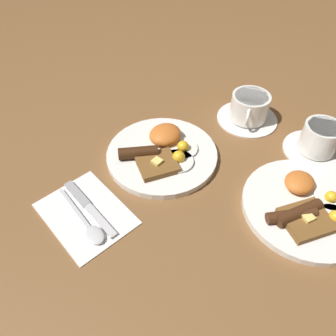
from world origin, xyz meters
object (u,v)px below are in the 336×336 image
Objects in this scene: breakfast_plate_far at (306,206)px; teacup_far at (319,141)px; breakfast_plate_near at (162,152)px; spoon at (90,229)px; teacup_near at (249,109)px; knife at (87,205)px.

breakfast_plate_far is 0.19m from teacup_far.
breakfast_plate_near is at bearing -75.61° from breakfast_plate_far.
teacup_far is 0.88× the size of spoon.
teacup_near is (-0.17, -0.25, 0.02)m from breakfast_plate_far.
teacup_far is 0.55m from spoon.
breakfast_plate_near is 0.25m from spoon.
knife is 0.06m from spoon.
teacup_far is (-0.26, 0.25, 0.02)m from breakfast_plate_near.
breakfast_plate_near is at bearing 92.71° from knife.
teacup_near is at bearing 164.83° from breakfast_plate_near.
knife is (0.29, -0.33, -0.01)m from breakfast_plate_far.
spoon is (0.32, -0.28, -0.00)m from breakfast_plate_far.
breakfast_plate_far is 1.73× the size of teacup_far.
teacup_near is 0.90× the size of knife.
teacup_near is at bearing -124.46° from breakfast_plate_far.
breakfast_plate_near is 0.36m from teacup_far.
teacup_near is 0.94× the size of spoon.
breakfast_plate_far is 0.43m from spoon.
breakfast_plate_far is 0.44m from knife.
breakfast_plate_near is 0.33m from breakfast_plate_far.
teacup_far reaches higher than spoon.
teacup_near is 1.07× the size of teacup_far.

